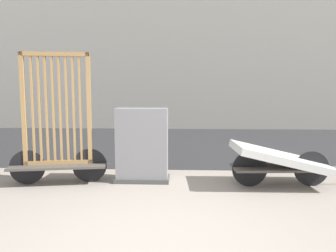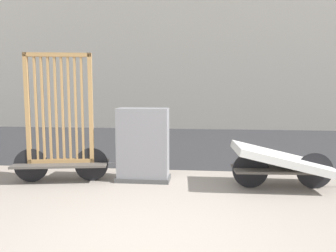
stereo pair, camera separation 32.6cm
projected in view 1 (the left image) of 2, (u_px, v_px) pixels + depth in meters
name	position (u px, v px, depth m)	size (l,w,h in m)	color
ground_plane	(159.00, 242.00, 3.55)	(60.00, 60.00, 0.00)	gray
road_strip	(175.00, 142.00, 10.22)	(56.00, 7.03, 0.01)	#2D2D30
bike_cart_with_bedframe	(58.00, 139.00, 5.70)	(2.35, 0.85, 2.28)	#4C4742
bike_cart_with_mattress	(281.00, 160.00, 5.56)	(2.35, 1.04, 0.74)	#4C4742
utility_cabinet	(142.00, 147.00, 5.85)	(0.97, 0.46, 1.32)	#4C4C4C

